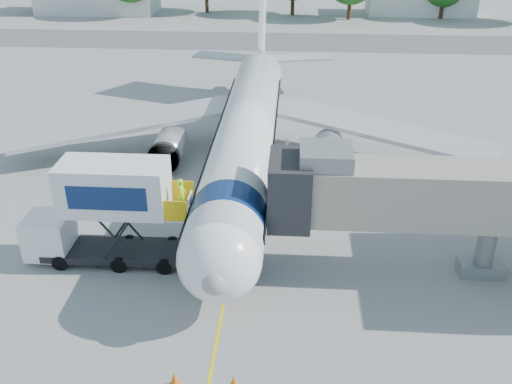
{
  "coord_description": "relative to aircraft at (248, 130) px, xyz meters",
  "views": [
    {
      "loc": [
        2.91,
        -30.94,
        16.9
      ],
      "look_at": [
        1.16,
        -5.08,
        3.2
      ],
      "focal_mm": 40.0,
      "sensor_mm": 36.0,
      "label": 1
    }
  ],
  "objects": [
    {
      "name": "ground",
      "position": [
        0.0,
        -4.12,
        -2.95
      ],
      "size": [
        160.0,
        160.0,
        0.0
      ],
      "primitive_type": "plane",
      "color": "#959592",
      "rests_on": "ground"
    },
    {
      "name": "guidance_line",
      "position": [
        0.0,
        -4.12,
        -2.94
      ],
      "size": [
        0.15,
        70.0,
        0.01
      ],
      "primitive_type": "cube",
      "color": "yellow",
      "rests_on": "ground"
    },
    {
      "name": "taxiway_strip",
      "position": [
        0.0,
        37.88,
        -2.94
      ],
      "size": [
        120.0,
        10.0,
        0.01
      ],
      "primitive_type": "cube",
      "color": "#59595B",
      "rests_on": "ground"
    },
    {
      "name": "aircraft",
      "position": [
        0.0,
        0.0,
        0.0
      ],
      "size": [
        34.17,
        37.73,
        11.35
      ],
      "color": "white",
      "rests_on": "ground"
    },
    {
      "name": "jet_bridge",
      "position": [
        7.99,
        -11.12,
        1.39
      ],
      "size": [
        13.9,
        3.2,
        6.6
      ],
      "color": "gray",
      "rests_on": "ground"
    },
    {
      "name": "catering_hiloader",
      "position": [
        -6.27,
        -11.12,
        -0.19
      ],
      "size": [
        8.5,
        2.44,
        5.5
      ],
      "color": "black",
      "rests_on": "ground"
    },
    {
      "name": "safety_cone_a",
      "position": [
        1.01,
        -19.39,
        -2.61
      ],
      "size": [
        0.44,
        0.44,
        0.7
      ],
      "color": "orange",
      "rests_on": "ground"
    },
    {
      "name": "safety_cone_b",
      "position": [
        -1.27,
        -19.4,
        -2.6
      ],
      "size": [
        0.45,
        0.45,
        0.72
      ],
      "color": "orange",
      "rests_on": "ground"
    }
  ]
}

